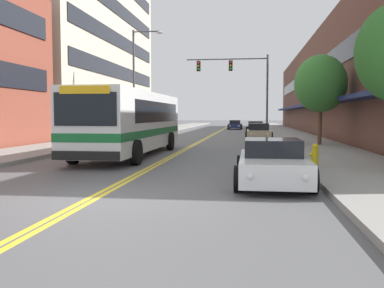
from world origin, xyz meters
name	(u,v)px	position (x,y,z in m)	size (l,w,h in m)	color
ground_plane	(216,133)	(0.00, 37.00, 0.00)	(240.00, 240.00, 0.00)	#565659
sidewalk_left	(149,132)	(-7.50, 37.00, 0.08)	(4.00, 106.00, 0.17)	gray
sidewalk_right	(286,133)	(7.50, 37.00, 0.08)	(4.00, 106.00, 0.17)	gray
centre_line	(216,133)	(0.00, 37.00, 0.00)	(0.34, 106.00, 0.01)	yellow
storefront_row_right	(348,87)	(13.73, 37.00, 4.91)	(9.10, 68.00, 9.84)	brown
city_bus	(132,120)	(-2.05, 10.81, 1.71)	(2.89, 11.96, 3.01)	silver
car_silver_parked_left_near	(142,133)	(-4.29, 21.58, 0.63)	(2.05, 4.80, 1.32)	#B7B7BC
car_white_parked_right_foreground	(272,163)	(4.28, 2.69, 0.60)	(2.06, 4.59, 1.27)	white
car_beige_parked_right_mid	(259,132)	(4.37, 25.27, 0.61)	(2.11, 4.57, 1.31)	#BCAD89
car_black_parked_right_far	(255,128)	(4.29, 37.77, 0.60)	(2.06, 4.72, 1.29)	black
car_navy_moving_lead	(235,125)	(1.63, 50.83, 0.59)	(1.97, 4.75, 1.26)	#19234C
traffic_signal_mast	(240,78)	(2.79, 29.81, 5.30)	(7.44, 0.38, 7.39)	#47474C
street_lamp_left_far	(138,75)	(-4.99, 22.98, 5.03)	(2.40, 0.28, 8.51)	#47474C
street_tree_right_mid	(321,84)	(7.88, 17.28, 3.86)	(3.14, 3.14, 5.43)	brown
fire_hydrant	(315,155)	(5.95, 6.04, 0.55)	(0.32, 0.24, 0.78)	yellow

